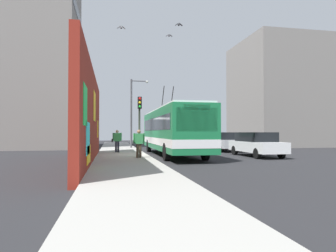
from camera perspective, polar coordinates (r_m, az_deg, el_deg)
ground_plane at (r=19.70m, az=-4.04°, el=-5.81°), size 80.00×80.00×0.00m
sidewalk_slab at (r=19.57m, az=-8.72°, el=-5.61°), size 48.00×3.20×0.15m
graffiti_wall at (r=15.89m, az=-14.49°, el=1.58°), size 14.72×0.32×4.69m
building_far_left at (r=33.31m, az=-22.96°, el=11.21°), size 8.74×6.90×17.39m
building_far_right at (r=37.55m, az=20.31°, el=5.71°), size 9.65×9.08×12.13m
city_bus at (r=20.49m, az=0.78°, el=-0.69°), size 12.08×2.51×4.95m
parked_car_white at (r=20.38m, az=16.44°, el=-3.25°), size 4.94×1.80×1.58m
parked_car_silver at (r=25.59m, az=10.54°, el=-2.87°), size 4.66×1.81×1.58m
pedestrian_at_curb at (r=16.88m, az=-5.57°, el=-2.95°), size 0.22×0.64×1.57m
pedestrian_midblock at (r=21.78m, az=-9.70°, el=-2.52°), size 0.22×0.73×1.60m
traffic_light at (r=21.11m, az=-5.45°, el=2.16°), size 0.49×0.28×3.95m
street_lamp at (r=28.25m, az=-6.64°, el=3.39°), size 0.44×1.72×6.43m
flying_pigeons at (r=19.86m, az=-1.33°, el=19.90°), size 10.46×4.59×1.50m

